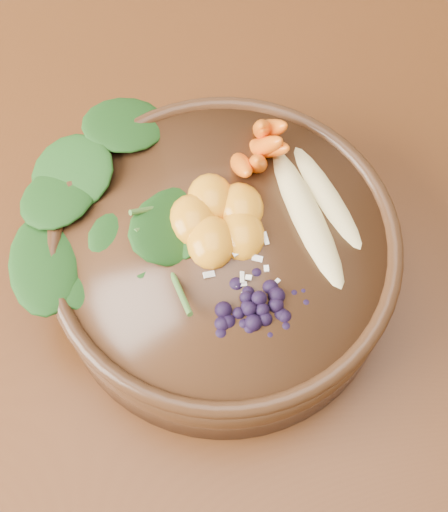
% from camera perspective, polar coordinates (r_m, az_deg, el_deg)
% --- Properties ---
extents(ground, '(4.00, 4.00, 0.00)m').
position_cam_1_polar(ground, '(1.42, 3.15, -11.16)').
color(ground, '#381E0F').
rests_on(ground, ground).
extents(dining_table, '(1.60, 0.90, 0.75)m').
position_cam_1_polar(dining_table, '(0.80, 5.47, 1.12)').
color(dining_table, '#331C0C').
rests_on(dining_table, ground).
extents(stoneware_bowl, '(0.37, 0.37, 0.08)m').
position_cam_1_polar(stoneware_bowl, '(0.64, 0.00, -0.40)').
color(stoneware_bowl, '#412514').
rests_on(stoneware_bowl, dining_table).
extents(kale_heap, '(0.24, 0.22, 0.05)m').
position_cam_1_polar(kale_heap, '(0.61, -6.18, 5.90)').
color(kale_heap, '#1A4614').
rests_on(kale_heap, stoneware_bowl).
extents(carrot_cluster, '(0.08, 0.08, 0.08)m').
position_cam_1_polar(carrot_cluster, '(0.62, 2.26, 10.89)').
color(carrot_cluster, orange).
rests_on(carrot_cluster, stoneware_bowl).
extents(banana_halves, '(0.10, 0.18, 0.03)m').
position_cam_1_polar(banana_halves, '(0.61, 7.60, 4.65)').
color(banana_halves, '#E0CC84').
rests_on(banana_halves, stoneware_bowl).
extents(mandarin_cluster, '(0.11, 0.11, 0.03)m').
position_cam_1_polar(mandarin_cluster, '(0.60, -0.41, 3.59)').
color(mandarin_cluster, orange).
rests_on(mandarin_cluster, stoneware_bowl).
extents(blueberry_pile, '(0.16, 0.14, 0.04)m').
position_cam_1_polar(blueberry_pile, '(0.56, 2.44, -2.99)').
color(blueberry_pile, black).
rests_on(blueberry_pile, stoneware_bowl).
extents(coconut_flakes, '(0.11, 0.09, 0.01)m').
position_cam_1_polar(coconut_flakes, '(0.59, 0.87, -0.16)').
color(coconut_flakes, white).
rests_on(coconut_flakes, stoneware_bowl).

